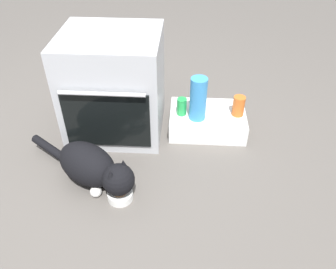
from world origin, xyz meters
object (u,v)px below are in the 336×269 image
at_px(soda_can, 182,107).
at_px(pantry_cabinet, 207,121).
at_px(oven, 114,85).
at_px(cat, 93,167).
at_px(sauce_jar, 239,106).
at_px(food_bowl, 120,195).
at_px(water_bottle, 198,99).

bearing_deg(soda_can, pantry_cabinet, 8.50).
relative_size(oven, cat, 0.95).
relative_size(oven, sauce_jar, 4.94).
xyz_separation_m(pantry_cabinet, soda_can, (-0.18, -0.03, 0.13)).
xyz_separation_m(food_bowl, soda_can, (0.32, 0.66, 0.17)).
distance_m(pantry_cabinet, soda_can, 0.22).
xyz_separation_m(food_bowl, cat, (-0.17, 0.10, 0.11)).
bearing_deg(sauce_jar, cat, -146.97).
bearing_deg(oven, sauce_jar, 0.74).
distance_m(pantry_cabinet, sauce_jar, 0.24).
bearing_deg(pantry_cabinet, cat, -139.25).
height_order(soda_can, sauce_jar, sauce_jar).
bearing_deg(sauce_jar, soda_can, -177.70).
distance_m(food_bowl, sauce_jar, 0.99).
relative_size(soda_can, sauce_jar, 0.86).
bearing_deg(cat, soda_can, 80.44).
xyz_separation_m(pantry_cabinet, water_bottle, (-0.08, -0.07, 0.22)).
bearing_deg(pantry_cabinet, soda_can, -171.50).
height_order(oven, sauce_jar, oven).
distance_m(oven, pantry_cabinet, 0.69).
height_order(oven, soda_can, oven).
bearing_deg(cat, food_bowl, 0.00).
height_order(pantry_cabinet, sauce_jar, sauce_jar).
bearing_deg(pantry_cabinet, water_bottle, -138.93).
xyz_separation_m(food_bowl, water_bottle, (0.43, 0.62, 0.26)).
xyz_separation_m(water_bottle, sauce_jar, (0.28, 0.05, -0.08)).
bearing_deg(pantry_cabinet, oven, -177.96).
relative_size(food_bowl, cat, 0.20).
distance_m(oven, soda_can, 0.47).
relative_size(food_bowl, sauce_jar, 1.02).
xyz_separation_m(cat, water_bottle, (0.60, 0.51, 0.15)).
bearing_deg(oven, pantry_cabinet, 2.04).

